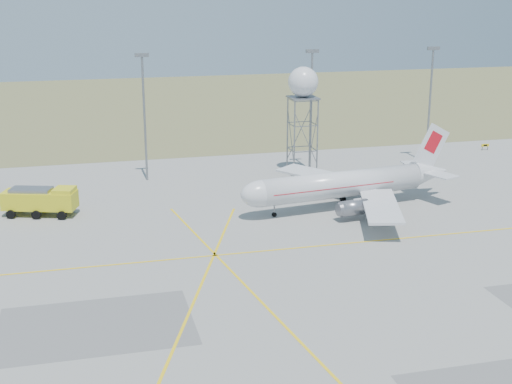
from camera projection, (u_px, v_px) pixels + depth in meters
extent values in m
plane|color=#A1A19B|center=(356.00, 381.00, 57.55)|extent=(400.00, 400.00, 0.00)
cube|color=olive|center=(156.00, 106.00, 187.80)|extent=(400.00, 120.00, 0.03)
cylinder|color=slate|center=(145.00, 120.00, 113.79)|extent=(0.36, 0.36, 20.00)
cube|color=slate|center=(142.00, 55.00, 110.93)|extent=(2.20, 0.50, 0.60)
cylinder|color=slate|center=(311.00, 112.00, 120.41)|extent=(0.36, 0.36, 20.00)
cube|color=slate|center=(312.00, 51.00, 117.55)|extent=(2.20, 0.50, 0.60)
cylinder|color=slate|center=(429.00, 107.00, 125.60)|extent=(0.36, 0.36, 20.00)
cube|color=slate|center=(434.00, 48.00, 122.74)|extent=(2.20, 0.50, 0.60)
cylinder|color=black|center=(482.00, 148.00, 137.42)|extent=(0.10, 0.10, 0.80)
cylinder|color=black|center=(488.00, 148.00, 137.70)|extent=(0.10, 0.10, 0.80)
cube|color=yellow|center=(485.00, 145.00, 137.40)|extent=(1.60, 0.15, 0.50)
cube|color=black|center=(485.00, 145.00, 137.33)|extent=(0.80, 0.03, 0.30)
cylinder|color=silver|center=(341.00, 184.00, 100.85)|extent=(24.65, 7.08, 3.75)
ellipsoid|color=silver|center=(262.00, 194.00, 96.44)|extent=(6.46, 4.54, 3.75)
cube|color=black|center=(254.00, 190.00, 95.87)|extent=(1.69, 2.24, 0.91)
cone|color=silver|center=(430.00, 172.00, 106.21)|extent=(6.09, 4.49, 3.75)
cube|color=silver|center=(431.00, 147.00, 105.11)|extent=(5.98, 1.11, 7.05)
cube|color=red|center=(433.00, 142.00, 105.00)|extent=(3.24, 0.76, 3.62)
cube|color=silver|center=(416.00, 165.00, 108.58)|extent=(3.68, 5.52, 0.17)
cube|color=silver|center=(439.00, 174.00, 103.25)|extent=(3.68, 5.52, 0.17)
cube|color=silver|center=(322.00, 176.00, 109.12)|extent=(12.10, 14.95, 0.34)
cube|color=silver|center=(381.00, 206.00, 94.13)|extent=(8.92, 15.65, 0.34)
cylinder|color=slate|center=(317.00, 187.00, 105.84)|extent=(4.20, 2.68, 2.16)
cylinder|color=slate|center=(354.00, 208.00, 96.18)|extent=(4.20, 2.68, 2.16)
cube|color=red|center=(329.00, 185.00, 100.15)|extent=(19.08, 6.35, 0.11)
cylinder|color=black|center=(274.00, 214.00, 97.99)|extent=(0.74, 0.74, 0.84)
cube|color=black|center=(352.00, 204.00, 102.41)|extent=(1.71, 5.70, 0.84)
cylinder|color=slate|center=(352.00, 201.00, 102.30)|extent=(0.25, 0.25, 1.69)
cylinder|color=slate|center=(294.00, 139.00, 116.38)|extent=(0.24, 0.24, 12.91)
cylinder|color=slate|center=(317.00, 138.00, 117.32)|extent=(0.24, 0.24, 12.91)
cylinder|color=slate|center=(310.00, 133.00, 121.02)|extent=(0.24, 0.24, 12.91)
cylinder|color=slate|center=(287.00, 134.00, 120.08)|extent=(0.24, 0.24, 12.91)
cube|color=slate|center=(303.00, 98.00, 116.89)|extent=(4.57, 4.57, 0.25)
sphere|color=silver|center=(303.00, 82.00, 116.17)|extent=(4.97, 4.97, 4.97)
cube|color=yellow|center=(40.00, 200.00, 98.19)|extent=(10.52, 6.25, 2.44)
cube|color=yellow|center=(64.00, 193.00, 97.69)|extent=(3.49, 3.77, 1.55)
cube|color=black|center=(70.00, 193.00, 97.61)|extent=(1.00, 2.78, 1.11)
cube|color=slate|center=(31.00, 190.00, 97.86)|extent=(6.09, 4.24, 0.44)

